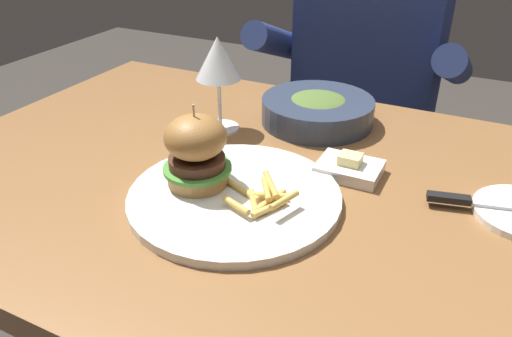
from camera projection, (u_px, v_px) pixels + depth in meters
The scene contains 9 objects.
dining_table at pixel (292, 233), 0.82m from camera, with size 1.25×0.77×0.74m.
main_plate at pixel (235, 197), 0.73m from camera, with size 0.31×0.31×0.01m, color white.
burger_sandwich at pixel (196, 151), 0.72m from camera, with size 0.10×0.10×0.13m.
fries_pile at pixel (262, 196), 0.70m from camera, with size 0.13×0.11×0.03m.
wine_glass at pixel (218, 61), 0.89m from camera, with size 0.08×0.08×0.18m.
table_knife at pixel (488, 204), 0.70m from camera, with size 0.20×0.06×0.01m.
butter_dish at pixel (349, 168), 0.79m from camera, with size 0.10×0.08×0.04m.
soup_bowl at pixel (317, 110), 0.96m from camera, with size 0.22×0.22×0.05m.
diner_person at pixel (361, 122), 1.40m from camera, with size 0.51×0.36×1.18m.
Camera 1 is at (0.24, -0.62, 1.14)m, focal length 35.00 mm.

